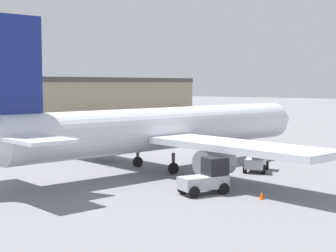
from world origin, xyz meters
TOP-DOWN VIEW (x-y plane):
  - ground_plane at (0.00, 0.00)m, footprint 400.00×400.00m
  - terminal_building at (6.02, 32.13)m, footprint 74.86×10.74m
  - airplane at (-0.99, 0.20)m, footprint 36.70×32.89m
  - ground_crew_worker at (8.07, -4.20)m, footprint 0.41×0.41m
  - baggage_tug at (-6.53, -8.15)m, footprint 3.60×2.86m
  - belt_loader_truck at (3.56, -6.67)m, footprint 3.63×2.73m
  - safety_cone_near at (-5.94, -11.89)m, footprint 0.36×0.36m

SIDE VIEW (x-z plane):
  - ground_plane at x=0.00m, z-range 0.00..0.00m
  - safety_cone_near at x=-5.94m, z-range 0.00..0.55m
  - ground_crew_worker at x=8.07m, z-range 0.06..1.90m
  - belt_loader_truck at x=3.56m, z-range -0.07..2.24m
  - baggage_tug at x=-6.53m, z-range -0.12..2.30m
  - airplane at x=-0.99m, z-range -2.52..9.45m
  - terminal_building at x=6.02m, z-range 0.01..8.21m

